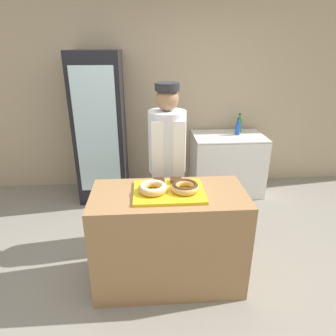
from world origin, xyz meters
name	(u,v)px	position (x,y,z in m)	size (l,w,h in m)	color
ground_plane	(169,278)	(0.00, 0.00, 0.00)	(14.00, 14.00, 0.00)	gray
wall_back	(158,94)	(0.00, 2.13, 1.35)	(8.00, 0.06, 2.70)	tan
display_counter	(169,238)	(0.00, 0.00, 0.44)	(1.28, 0.62, 0.88)	#997047
serving_tray	(169,192)	(0.00, 0.00, 0.89)	(0.57, 0.43, 0.02)	yellow
donut_light_glaze	(153,188)	(-0.13, -0.01, 0.94)	(0.24, 0.24, 0.06)	tan
donut_chocolate_glaze	(185,187)	(0.13, -0.01, 0.94)	(0.24, 0.24, 0.06)	tan
brownie_back_left	(159,181)	(-0.07, 0.15, 0.92)	(0.10, 0.10, 0.03)	#382111
brownie_back_right	(176,181)	(0.07, 0.15, 0.92)	(0.10, 0.10, 0.03)	#382111
baker_person	(167,163)	(0.03, 0.64, 0.89)	(0.37, 0.37, 1.68)	#4C4C51
beverage_fridge	(101,129)	(-0.78, 1.73, 0.97)	(0.62, 0.65, 1.94)	black
chest_freezer	(227,163)	(0.96, 1.74, 0.42)	(0.97, 0.66, 0.84)	white
bottle_blue	(238,128)	(1.08, 1.77, 0.93)	(0.07, 0.07, 0.23)	#1E4CB2
bottle_green	(239,125)	(1.14, 1.93, 0.94)	(0.07, 0.07, 0.26)	#2D8C38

